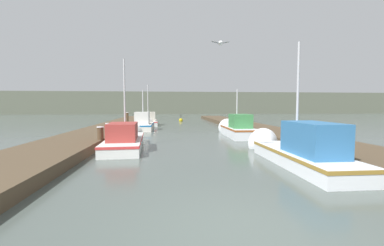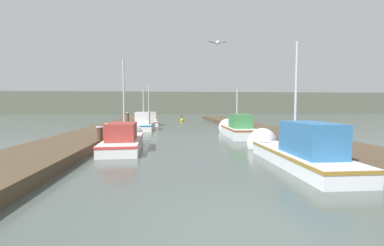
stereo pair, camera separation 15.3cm
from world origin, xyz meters
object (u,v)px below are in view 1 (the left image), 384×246
Objects in this scene: mooring_piling_0 at (101,137)px; channel_buoy at (181,120)px; fishing_boat_1 at (126,138)px; fishing_boat_2 at (236,128)px; fishing_boat_0 at (295,149)px; mooring_piling_3 at (111,134)px; seagull_lead at (220,43)px; fishing_boat_4 at (148,121)px; mooring_piling_1 at (127,121)px; fishing_boat_3 at (143,124)px; mooring_piling_2 at (108,132)px.

channel_buoy is at bearing 76.27° from mooring_piling_0.
channel_buoy is (3.77, 19.50, -0.24)m from fishing_boat_1.
fishing_boat_2 is 5.37× the size of mooring_piling_0.
fishing_boat_1 is (-6.33, 4.25, -0.07)m from fishing_boat_0.
mooring_piling_0 is 1.33m from mooring_piling_3.
channel_buoy is 24.60m from seagull_lead.
seagull_lead is (3.52, -18.91, 3.44)m from fishing_boat_4.
mooring_piling_3 is at bearing -87.62° from mooring_piling_1.
mooring_piling_0 reaches higher than channel_buoy.
fishing_boat_0 is 6.01× the size of mooring_piling_0.
fishing_boat_2 is 8.24m from fishing_boat_3.
fishing_boat_2 reaches higher than mooring_piling_0.
fishing_boat_4 reaches higher than fishing_boat_0.
fishing_boat_0 is 23.89m from channel_buoy.
mooring_piling_1 is 7.59m from mooring_piling_3.
fishing_boat_4 is at bearing 100.71° from seagull_lead.
fishing_boat_4 is (0.03, 5.17, -0.02)m from fishing_boat_3.
mooring_piling_2 reaches higher than channel_buoy.
mooring_piling_0 is 0.69× the size of mooring_piling_1.
fishing_boat_1 reaches higher than fishing_boat_4.
seagull_lead is (4.47, -5.74, 3.35)m from mooring_piling_3.
seagull_lead is at bearing -52.12° from mooring_piling_3.
seagull_lead reaches higher than fishing_boat_3.
mooring_piling_0 is 0.98× the size of mooring_piling_2.
fishing_boat_4 reaches higher than seagull_lead.
channel_buoy is (4.86, 19.88, -0.36)m from mooring_piling_0.
mooring_piling_1 reaches higher than mooring_piling_0.
fishing_boat_1 is 1.14× the size of fishing_boat_2.
fishing_boat_1 reaches higher than mooring_piling_1.
fishing_boat_1 reaches higher than seagull_lead.
channel_buoy is at bearing 100.98° from fishing_boat_2.
seagull_lead is at bearing -53.77° from mooring_piling_2.
fishing_boat_3 is 11.21m from channel_buoy.
fishing_boat_1 is 1.28m from mooring_piling_3.
fishing_boat_0 reaches higher than mooring_piling_2.
fishing_boat_1 is at bearing -100.94° from channel_buoy.
fishing_boat_4 is (0.08, 14.10, 0.03)m from fishing_boat_1.
fishing_boat_0 is 0.98× the size of fishing_boat_1.
mooring_piling_2 is (-1.22, 1.76, 0.12)m from fishing_boat_1.
fishing_boat_2 is at bearing -31.62° from mooring_piling_1.
seagull_lead is (-2.89, -8.60, 3.38)m from fishing_boat_2.
seagull_lead reaches higher than mooring_piling_1.
mooring_piling_2 is at bearing -164.10° from fishing_boat_2.
fishing_boat_3 is at bearing 115.90° from fishing_boat_0.
mooring_piling_2 reaches higher than mooring_piling_3.
fishing_boat_1 is 19.86m from channel_buoy.
fishing_boat_1 is 11.04× the size of seagull_lead.
fishing_boat_3 is at bearing 79.97° from mooring_piling_2.
fishing_boat_3 reaches higher than mooring_piling_3.
fishing_boat_3 is at bearing 18.83° from mooring_piling_1.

